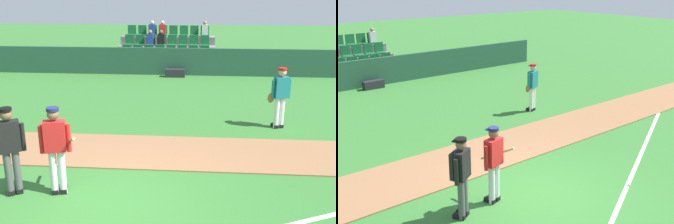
# 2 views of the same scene
# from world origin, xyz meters

# --- Properties ---
(ground_plane) EXTENTS (80.00, 80.00, 0.00)m
(ground_plane) POSITION_xyz_m (0.00, 0.00, 0.00)
(ground_plane) COLOR #33702D
(infield_dirt_path) EXTENTS (28.00, 2.10, 0.03)m
(infield_dirt_path) POSITION_xyz_m (0.00, 2.62, 0.01)
(infield_dirt_path) COLOR #936642
(infield_dirt_path) RESTS_ON ground
(dugout_fence) EXTENTS (20.00, 0.16, 1.26)m
(dugout_fence) POSITION_xyz_m (0.00, 11.92, 0.63)
(dugout_fence) COLOR #234C38
(dugout_fence) RESTS_ON ground
(stadium_bleachers) EXTENTS (5.00, 2.95, 2.30)m
(stadium_bleachers) POSITION_xyz_m (-0.00, 13.81, 0.63)
(stadium_bleachers) COLOR slate
(stadium_bleachers) RESTS_ON ground
(batter_red_jersey) EXTENTS (0.74, 0.71, 1.76)m
(batter_red_jersey) POSITION_xyz_m (-0.97, 0.41, 0.97)
(batter_red_jersey) COLOR silver
(batter_red_jersey) RESTS_ON ground
(umpire_home_plate) EXTENTS (0.53, 0.46, 1.76)m
(umpire_home_plate) POSITION_xyz_m (-1.85, 0.34, 1.00)
(umpire_home_plate) COLOR #4C4C4C
(umpire_home_plate) RESTS_ON ground
(runner_teal_jersey) EXTENTS (0.67, 0.39, 1.76)m
(runner_teal_jersey) POSITION_xyz_m (4.00, 4.70, 0.96)
(runner_teal_jersey) COLOR white
(runner_teal_jersey) RESTS_ON ground
(equipment_bag) EXTENTS (0.90, 0.36, 0.36)m
(equipment_bag) POSITION_xyz_m (0.58, 11.47, 0.18)
(equipment_bag) COLOR #232328
(equipment_bag) RESTS_ON ground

